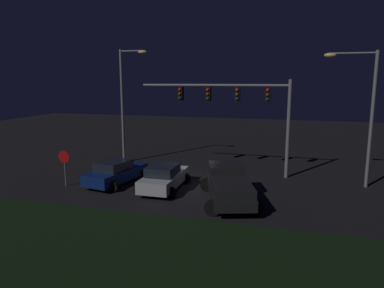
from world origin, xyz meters
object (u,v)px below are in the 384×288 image
at_px(traffic_signal_gantry, 238,101).
at_px(stop_sign, 64,161).
at_px(pickup_truck, 228,183).
at_px(car_sedan_far, 164,177).
at_px(car_sedan, 116,172).
at_px(street_lamp_left, 127,94).
at_px(street_lamp_right, 362,102).

distance_m(traffic_signal_gantry, stop_sign, 11.78).
relative_size(pickup_truck, stop_sign, 2.58).
distance_m(car_sedan_far, stop_sign, 6.22).
bearing_deg(car_sedan, pickup_truck, -89.27).
relative_size(car_sedan_far, street_lamp_left, 0.51).
relative_size(pickup_truck, car_sedan_far, 1.30).
bearing_deg(car_sedan, street_lamp_right, -65.63).
bearing_deg(street_lamp_left, stop_sign, -97.39).
xyz_separation_m(car_sedan_far, street_lamp_right, (11.08, 3.86, 4.42)).
bearing_deg(street_lamp_right, car_sedan_far, -160.81).
bearing_deg(traffic_signal_gantry, car_sedan, -147.20).
distance_m(car_sedan, street_lamp_right, 15.49).
height_order(car_sedan_far, street_lamp_right, street_lamp_right).
bearing_deg(pickup_truck, car_sedan_far, 58.76).
xyz_separation_m(pickup_truck, car_sedan, (-7.38, 1.26, -0.26)).
bearing_deg(stop_sign, traffic_signal_gantry, 30.83).
relative_size(traffic_signal_gantry, stop_sign, 4.63).
bearing_deg(street_lamp_left, traffic_signal_gantry, -7.52).
bearing_deg(stop_sign, car_sedan, 25.49).
distance_m(car_sedan_far, street_lamp_left, 9.14).
bearing_deg(street_lamp_left, street_lamp_right, -7.18).
height_order(car_sedan, street_lamp_left, street_lamp_left).
bearing_deg(traffic_signal_gantry, car_sedan_far, -127.09).
bearing_deg(pickup_truck, traffic_signal_gantry, -13.10).
relative_size(pickup_truck, car_sedan, 1.24).
xyz_separation_m(car_sedan_far, stop_sign, (-6.08, -1.02, 0.82)).
bearing_deg(stop_sign, car_sedan_far, 9.54).
bearing_deg(stop_sign, street_lamp_left, 82.61).
bearing_deg(car_sedan_far, stop_sign, 98.78).
bearing_deg(car_sedan_far, car_sedan, 84.30).
bearing_deg(car_sedan, car_sedan_far, -84.48).
distance_m(car_sedan_far, traffic_signal_gantry, 7.34).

